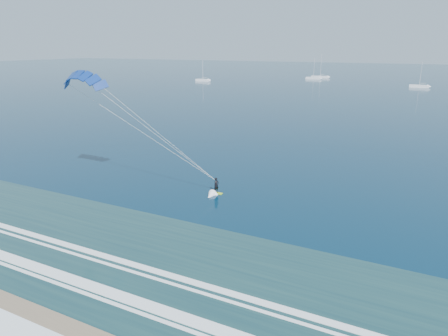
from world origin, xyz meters
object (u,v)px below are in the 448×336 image
(kitesurfer_rig, at_px, (147,128))
(sailboat_2, at_px, (320,77))
(sailboat_1, at_px, (313,78))
(sailboat_3, at_px, (419,86))
(sailboat_0, at_px, (203,80))

(kitesurfer_rig, height_order, sailboat_2, kitesurfer_rig)
(kitesurfer_rig, bearing_deg, sailboat_2, 97.55)
(kitesurfer_rig, relative_size, sailboat_2, 1.54)
(sailboat_1, distance_m, sailboat_3, 59.29)
(sailboat_3, bearing_deg, sailboat_0, -171.67)
(kitesurfer_rig, distance_m, sailboat_1, 188.03)
(sailboat_0, distance_m, sailboat_3, 103.12)
(kitesurfer_rig, height_order, sailboat_3, kitesurfer_rig)
(sailboat_1, bearing_deg, sailboat_0, -140.55)
(sailboat_1, xyz_separation_m, sailboat_3, (53.91, -24.66, -0.00))
(sailboat_1, relative_size, sailboat_3, 1.02)
(kitesurfer_rig, bearing_deg, sailboat_3, 80.58)
(sailboat_0, distance_m, sailboat_1, 62.31)
(kitesurfer_rig, distance_m, sailboat_0, 164.71)
(sailboat_0, xyz_separation_m, sailboat_2, (49.14, 50.81, 0.02))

